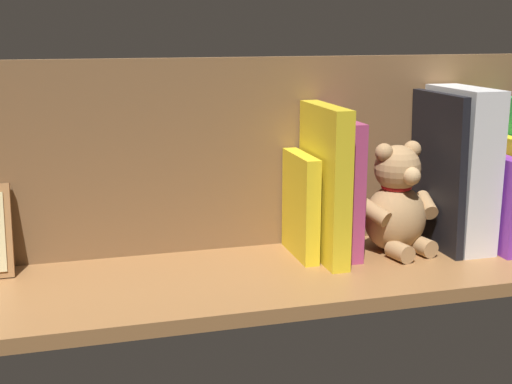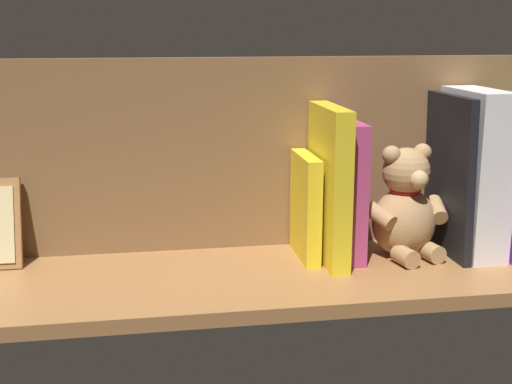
# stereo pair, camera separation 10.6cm
# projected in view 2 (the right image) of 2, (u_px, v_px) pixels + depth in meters

# --- Properties ---
(ground_plane) EXTENTS (1.14, 0.31, 0.02)m
(ground_plane) POSITION_uv_depth(u_px,v_px,m) (256.00, 277.00, 1.09)
(ground_plane) COLOR #9E6B3D
(shelf_back_panel) EXTENTS (1.14, 0.02, 0.33)m
(shelf_back_panel) POSITION_uv_depth(u_px,v_px,m) (243.00, 154.00, 1.18)
(shelf_back_panel) COLOR brown
(shelf_back_panel) RESTS_ON ground_plane
(book_2) EXTENTS (0.03, 0.18, 0.16)m
(book_2) POSITION_uv_depth(u_px,v_px,m) (503.00, 205.00, 1.17)
(book_2) COLOR purple
(book_2) RESTS_ON ground_plane
(dictionary_thick_white) EXTENTS (0.06, 0.16, 0.28)m
(dictionary_thick_white) POSITION_uv_depth(u_px,v_px,m) (474.00, 172.00, 1.15)
(dictionary_thick_white) COLOR silver
(dictionary_thick_white) RESTS_ON ground_plane
(book_3) EXTENTS (0.02, 0.16, 0.27)m
(book_3) POSITION_uv_depth(u_px,v_px,m) (449.00, 176.00, 1.15)
(book_3) COLOR black
(book_3) RESTS_ON ground_plane
(teddy_bear) EXTENTS (0.15, 0.14, 0.19)m
(teddy_bear) POSITION_uv_depth(u_px,v_px,m) (405.00, 208.00, 1.14)
(teddy_bear) COLOR tan
(teddy_bear) RESTS_ON ground_plane
(book_4) EXTENTS (0.03, 0.14, 0.23)m
(book_4) POSITION_uv_depth(u_px,v_px,m) (348.00, 189.00, 1.14)
(book_4) COLOR #B23F72
(book_4) RESTS_ON ground_plane
(book_5) EXTENTS (0.03, 0.17, 0.25)m
(book_5) POSITION_uv_depth(u_px,v_px,m) (329.00, 185.00, 1.11)
(book_5) COLOR yellow
(book_5) RESTS_ON ground_plane
(book_6) EXTENTS (0.02, 0.13, 0.17)m
(book_6) POSITION_uv_depth(u_px,v_px,m) (306.00, 206.00, 1.14)
(book_6) COLOR yellow
(book_6) RESTS_ON ground_plane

